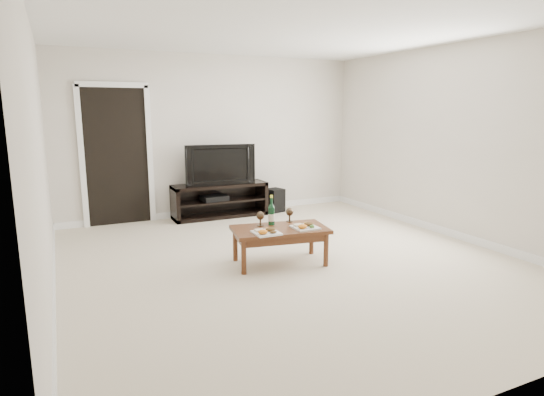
% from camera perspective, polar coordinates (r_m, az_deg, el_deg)
% --- Properties ---
extents(floor, '(5.50, 5.50, 0.00)m').
position_cam_1_polar(floor, '(5.32, 2.50, -8.01)').
color(floor, beige).
rests_on(floor, ground).
extents(back_wall, '(5.00, 0.04, 2.60)m').
position_cam_1_polar(back_wall, '(7.60, -7.30, 7.70)').
color(back_wall, beige).
rests_on(back_wall, ground).
extents(ceiling, '(5.00, 5.50, 0.04)m').
position_cam_1_polar(ceiling, '(5.10, 2.76, 21.02)').
color(ceiling, white).
rests_on(ceiling, back_wall).
extents(doorway, '(0.90, 0.02, 2.05)m').
position_cam_1_polar(doorway, '(7.25, -18.91, 4.85)').
color(doorway, black).
rests_on(doorway, ground).
extents(media_console, '(1.54, 0.45, 0.55)m').
position_cam_1_polar(media_console, '(7.46, -6.54, -0.29)').
color(media_console, black).
rests_on(media_console, ground).
extents(television, '(1.12, 0.30, 0.64)m').
position_cam_1_polar(television, '(7.37, -6.64, 4.26)').
color(television, black).
rests_on(television, media_console).
extents(av_receiver, '(0.42, 0.33, 0.08)m').
position_cam_1_polar(av_receiver, '(7.41, -7.25, 0.01)').
color(av_receiver, black).
rests_on(av_receiver, media_console).
extents(subwoofer, '(0.33, 0.33, 0.40)m').
position_cam_1_polar(subwoofer, '(7.81, 0.34, -0.28)').
color(subwoofer, black).
rests_on(subwoofer, ground).
extents(coffee_table, '(1.14, 0.75, 0.42)m').
position_cam_1_polar(coffee_table, '(5.20, 0.99, -6.00)').
color(coffee_table, '#592F18').
rests_on(coffee_table, ground).
extents(plate_left, '(0.27, 0.27, 0.07)m').
position_cam_1_polar(plate_left, '(4.90, -0.72, -4.12)').
color(plate_left, white).
rests_on(plate_left, coffee_table).
extents(plate_right, '(0.27, 0.27, 0.07)m').
position_cam_1_polar(plate_right, '(5.13, 4.18, -3.44)').
color(plate_right, white).
rests_on(plate_right, coffee_table).
extents(wine_bottle, '(0.07, 0.07, 0.35)m').
position_cam_1_polar(wine_bottle, '(5.24, -0.07, -1.51)').
color(wine_bottle, '#0D321A').
rests_on(wine_bottle, coffee_table).
extents(goblet_left, '(0.09, 0.09, 0.17)m').
position_cam_1_polar(goblet_left, '(5.21, -1.47, -2.61)').
color(goblet_left, '#3B2E20').
rests_on(goblet_left, coffee_table).
extents(goblet_right, '(0.09, 0.09, 0.17)m').
position_cam_1_polar(goblet_right, '(5.40, 2.22, -2.11)').
color(goblet_right, '#3B2E20').
rests_on(goblet_right, coffee_table).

